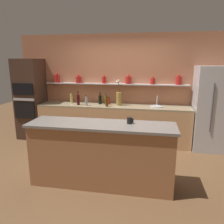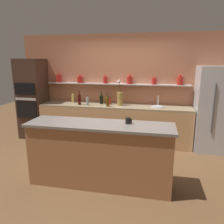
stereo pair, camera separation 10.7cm
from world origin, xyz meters
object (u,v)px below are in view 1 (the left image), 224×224
(bottle_spirit_6, at_px, (107,102))
(bottle_wine_5, at_px, (100,100))
(refrigerator, at_px, (215,109))
(sink_fixture, at_px, (157,106))
(bottle_spirit_2, at_px, (86,101))
(oven_tower, at_px, (31,99))
(bottle_spirit_0, at_px, (71,98))
(bottle_wine_3, at_px, (78,100))
(flower_vase, at_px, (119,98))
(bottle_oil_4, at_px, (105,100))
(bottle_sauce_1, at_px, (109,101))
(coffee_mug, at_px, (130,120))

(bottle_spirit_6, bearing_deg, bottle_wine_5, 130.44)
(refrigerator, bearing_deg, sink_fixture, 177.79)
(sink_fixture, bearing_deg, bottle_spirit_6, -171.74)
(bottle_spirit_2, bearing_deg, oven_tower, 175.06)
(bottle_spirit_0, height_order, bottle_wine_3, bottle_wine_3)
(flower_vase, relative_size, bottle_oil_4, 2.45)
(bottle_wine_5, bearing_deg, bottle_spirit_6, -49.56)
(refrigerator, relative_size, bottle_spirit_2, 7.54)
(bottle_wine_3, bearing_deg, bottle_spirit_0, 137.93)
(oven_tower, distance_m, bottle_spirit_6, 2.03)
(oven_tower, xyz_separation_m, sink_fixture, (3.17, 0.01, -0.06))
(flower_vase, distance_m, bottle_spirit_6, 0.32)
(refrigerator, relative_size, bottle_spirit_6, 7.26)
(bottle_spirit_0, distance_m, bottle_sauce_1, 0.99)
(bottle_spirit_2, height_order, bottle_wine_3, bottle_wine_3)
(bottle_spirit_0, bearing_deg, coffee_mug, -49.53)
(bottle_spirit_2, height_order, coffee_mug, bottle_spirit_2)
(bottle_spirit_2, bearing_deg, coffee_mug, -54.64)
(bottle_spirit_0, bearing_deg, bottle_sauce_1, -3.13)
(bottle_wine_5, bearing_deg, flower_vase, -9.74)
(oven_tower, height_order, bottle_spirit_0, oven_tower)
(oven_tower, relative_size, bottle_sauce_1, 11.09)
(refrigerator, xyz_separation_m, bottle_wine_5, (-2.64, 0.14, 0.10))
(bottle_sauce_1, distance_m, bottle_wine_5, 0.23)
(bottle_spirit_2, xyz_separation_m, bottle_oil_4, (0.41, 0.29, 0.00))
(bottle_spirit_0, height_order, bottle_oil_4, bottle_spirit_0)
(flower_vase, xyz_separation_m, bottle_sauce_1, (-0.25, 0.06, -0.11))
(refrigerator, height_order, bottle_spirit_6, refrigerator)
(bottle_wine_5, height_order, bottle_spirit_6, bottle_wine_5)
(bottle_spirit_2, distance_m, bottle_spirit_6, 0.51)
(sink_fixture, bearing_deg, coffee_mug, -103.85)
(flower_vase, distance_m, bottle_spirit_2, 0.78)
(flower_vase, distance_m, bottle_sauce_1, 0.28)
(bottle_sauce_1, height_order, bottle_wine_3, bottle_wine_3)
(bottle_spirit_6, bearing_deg, bottle_spirit_2, 177.23)
(refrigerator, xyz_separation_m, bottle_spirit_6, (-2.41, -0.12, 0.10))
(oven_tower, bearing_deg, refrigerator, -0.47)
(refrigerator, xyz_separation_m, sink_fixture, (-1.26, 0.05, 0.01))
(bottle_spirit_0, distance_m, bottle_spirit_6, 1.02)
(oven_tower, bearing_deg, bottle_spirit_6, -4.40)
(bottle_spirit_6, bearing_deg, bottle_sauce_1, 88.66)
(bottle_sauce_1, xyz_separation_m, bottle_spirit_6, (-0.01, -0.24, 0.03))
(bottle_wine_3, bearing_deg, refrigerator, 1.16)
(bottle_sauce_1, bearing_deg, coffee_mug, -70.04)
(bottle_sauce_1, bearing_deg, bottle_spirit_2, -157.22)
(oven_tower, relative_size, flower_vase, 3.27)
(bottle_spirit_0, bearing_deg, bottle_spirit_2, -29.57)
(oven_tower, distance_m, bottle_wine_3, 1.31)
(bottle_sauce_1, xyz_separation_m, coffee_mug, (0.69, -1.91, 0.07))
(bottle_spirit_0, relative_size, bottle_spirit_6, 1.06)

